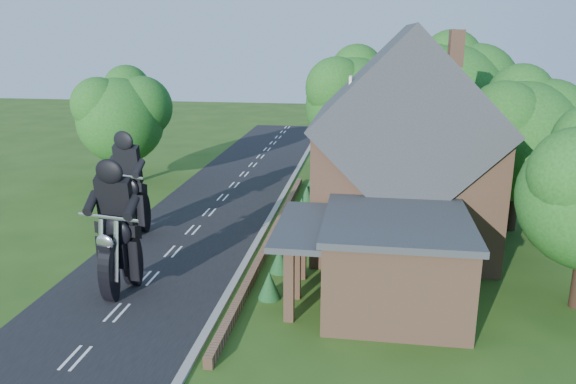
# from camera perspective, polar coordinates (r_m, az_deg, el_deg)

# --- Properties ---
(ground) EXTENTS (120.00, 120.00, 0.00)m
(ground) POSITION_cam_1_polar(r_m,az_deg,el_deg) (24.34, -13.97, -8.54)
(ground) COLOR #264914
(ground) RESTS_ON ground
(road) EXTENTS (7.00, 80.00, 0.02)m
(road) POSITION_cam_1_polar(r_m,az_deg,el_deg) (24.33, -13.98, -8.51)
(road) COLOR black
(road) RESTS_ON ground
(kerb) EXTENTS (0.30, 80.00, 0.12)m
(kerb) POSITION_cam_1_polar(r_m,az_deg,el_deg) (23.23, -5.51, -9.17)
(kerb) COLOR gray
(kerb) RESTS_ON ground
(garden_wall) EXTENTS (0.30, 22.00, 0.40)m
(garden_wall) POSITION_cam_1_polar(r_m,az_deg,el_deg) (27.55, -1.72, -4.65)
(garden_wall) COLOR #8A6046
(garden_wall) RESTS_ON ground
(house) EXTENTS (9.54, 8.64, 10.24)m
(house) POSITION_cam_1_polar(r_m,az_deg,el_deg) (27.00, 11.67, 3.76)
(house) COLOR #8A6046
(house) RESTS_ON ground
(annex) EXTENTS (7.05, 5.94, 3.44)m
(annex) POSITION_cam_1_polar(r_m,az_deg,el_deg) (21.22, 10.48, -6.85)
(annex) COLOR #8A6046
(annex) RESTS_ON ground
(tree_house_right) EXTENTS (6.51, 6.00, 8.40)m
(tree_house_right) POSITION_cam_1_polar(r_m,az_deg,el_deg) (30.38, 23.24, 5.75)
(tree_house_right) COLOR black
(tree_house_right) RESTS_ON ground
(tree_behind_house) EXTENTS (7.81, 7.20, 10.08)m
(tree_behind_house) POSITION_cam_1_polar(r_m,az_deg,el_deg) (37.08, 16.84, 9.61)
(tree_behind_house) COLOR black
(tree_behind_house) RESTS_ON ground
(tree_behind_left) EXTENTS (6.94, 6.40, 9.16)m
(tree_behind_left) POSITION_cam_1_polar(r_m,az_deg,el_deg) (37.74, 7.38, 9.49)
(tree_behind_left) COLOR black
(tree_behind_left) RESTS_ON ground
(tree_far_road) EXTENTS (6.08, 5.60, 7.84)m
(tree_far_road) POSITION_cam_1_polar(r_m,az_deg,el_deg) (38.25, -16.11, 7.74)
(tree_far_road) COLOR black
(tree_far_road) RESTS_ON ground
(shrub_a) EXTENTS (0.90, 0.90, 1.10)m
(shrub_a) POSITION_cam_1_polar(r_m,az_deg,el_deg) (21.81, -1.91, -9.42)
(shrub_a) COLOR #133D1C
(shrub_a) RESTS_ON ground
(shrub_b) EXTENTS (0.90, 0.90, 1.10)m
(shrub_b) POSITION_cam_1_polar(r_m,az_deg,el_deg) (24.06, -0.84, -6.90)
(shrub_b) COLOR #133D1C
(shrub_b) RESTS_ON ground
(shrub_c) EXTENTS (0.90, 0.90, 1.10)m
(shrub_c) POSITION_cam_1_polar(r_m,az_deg,el_deg) (26.35, 0.04, -4.81)
(shrub_c) COLOR #133D1C
(shrub_c) RESTS_ON ground
(shrub_d) EXTENTS (0.90, 0.90, 1.10)m
(shrub_d) POSITION_cam_1_polar(r_m,az_deg,el_deg) (31.04, 1.39, -1.58)
(shrub_d) COLOR #133D1C
(shrub_d) RESTS_ON ground
(shrub_e) EXTENTS (0.90, 0.90, 1.10)m
(shrub_e) POSITION_cam_1_polar(r_m,az_deg,el_deg) (33.41, 1.92, -0.30)
(shrub_e) COLOR #133D1C
(shrub_e) RESTS_ON ground
(shrub_f) EXTENTS (0.90, 0.90, 1.10)m
(shrub_f) POSITION_cam_1_polar(r_m,az_deg,el_deg) (35.81, 2.39, 0.81)
(shrub_f) COLOR #133D1C
(shrub_f) RESTS_ON ground
(motorcycle_lead) EXTENTS (0.75, 1.80, 1.63)m
(motorcycle_lead) POSITION_cam_1_polar(r_m,az_deg,el_deg) (23.01, -16.56, -8.00)
(motorcycle_lead) COLOR black
(motorcycle_lead) RESTS_ON ground
(motorcycle_follow) EXTENTS (0.92, 1.78, 1.61)m
(motorcycle_follow) POSITION_cam_1_polar(r_m,az_deg,el_deg) (29.07, -15.52, -2.87)
(motorcycle_follow) COLOR black
(motorcycle_follow) RESTS_ON ground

